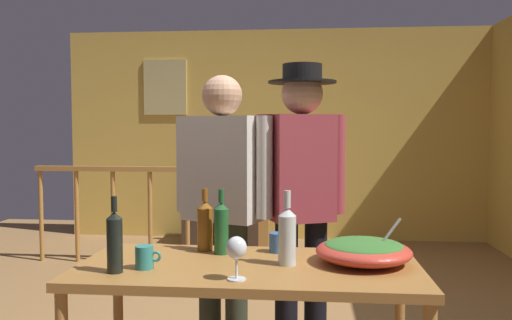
{
  "coord_description": "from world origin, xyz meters",
  "views": [
    {
      "loc": [
        0.38,
        -3.36,
        1.38
      ],
      "look_at": [
        0.13,
        -0.74,
        1.22
      ],
      "focal_mm": 36.9,
      "sensor_mm": 36.0,
      "label": 1
    }
  ],
  "objects_px": {
    "stair_railing": "(187,204)",
    "person_standing_right": "(302,188)",
    "flat_screen_tv": "(222,182)",
    "wine_bottle_dark": "(115,241)",
    "wine_bottle_green": "(221,227)",
    "mug_blue": "(278,243)",
    "salad_bowl": "(364,250)",
    "mug_teal": "(145,257)",
    "wine_bottle_amber": "(205,225)",
    "person_standing_left": "(223,193)",
    "serving_table": "(249,281)",
    "wine_glass": "(236,250)",
    "wine_bottle_clear": "(287,235)",
    "framed_picture": "(165,87)",
    "tv_console": "(222,223)"
  },
  "relations": [
    {
      "from": "stair_railing",
      "to": "person_standing_right",
      "type": "bearing_deg",
      "value": -61.69
    },
    {
      "from": "flat_screen_tv",
      "to": "wine_bottle_dark",
      "type": "bearing_deg",
      "value": -87.19
    },
    {
      "from": "wine_bottle_green",
      "to": "mug_blue",
      "type": "relative_size",
      "value": 2.71
    },
    {
      "from": "salad_bowl",
      "to": "mug_teal",
      "type": "height_order",
      "value": "salad_bowl"
    },
    {
      "from": "wine_bottle_dark",
      "to": "wine_bottle_amber",
      "type": "bearing_deg",
      "value": 54.89
    },
    {
      "from": "salad_bowl",
      "to": "person_standing_left",
      "type": "xyz_separation_m",
      "value": [
        -0.74,
        0.63,
        0.17
      ]
    },
    {
      "from": "wine_bottle_dark",
      "to": "wine_bottle_amber",
      "type": "height_order",
      "value": "wine_bottle_dark"
    },
    {
      "from": "mug_teal",
      "to": "person_standing_left",
      "type": "distance_m",
      "value": 0.86
    },
    {
      "from": "wine_bottle_dark",
      "to": "person_standing_right",
      "type": "height_order",
      "value": "person_standing_right"
    },
    {
      "from": "serving_table",
      "to": "flat_screen_tv",
      "type": "bearing_deg",
      "value": 100.91
    },
    {
      "from": "stair_railing",
      "to": "person_standing_left",
      "type": "height_order",
      "value": "person_standing_left"
    },
    {
      "from": "stair_railing",
      "to": "wine_bottle_amber",
      "type": "height_order",
      "value": "wine_bottle_amber"
    },
    {
      "from": "wine_bottle_green",
      "to": "mug_blue",
      "type": "xyz_separation_m",
      "value": [
        0.27,
        0.06,
        -0.08
      ]
    },
    {
      "from": "wine_bottle_green",
      "to": "person_standing_left",
      "type": "xyz_separation_m",
      "value": [
        -0.08,
        0.52,
        0.1
      ]
    },
    {
      "from": "serving_table",
      "to": "wine_glass",
      "type": "relative_size",
      "value": 8.64
    },
    {
      "from": "serving_table",
      "to": "wine_bottle_clear",
      "type": "bearing_deg",
      "value": 3.61
    },
    {
      "from": "framed_picture",
      "to": "wine_bottle_dark",
      "type": "distance_m",
      "value": 4.54
    },
    {
      "from": "wine_bottle_amber",
      "to": "person_standing_right",
      "type": "relative_size",
      "value": 0.18
    },
    {
      "from": "wine_bottle_amber",
      "to": "framed_picture",
      "type": "bearing_deg",
      "value": 107.8
    },
    {
      "from": "framed_picture",
      "to": "mug_blue",
      "type": "bearing_deg",
      "value": -67.6
    },
    {
      "from": "salad_bowl",
      "to": "wine_bottle_green",
      "type": "relative_size",
      "value": 1.37
    },
    {
      "from": "stair_railing",
      "to": "mug_teal",
      "type": "xyz_separation_m",
      "value": [
        0.5,
        -2.96,
        0.21
      ]
    },
    {
      "from": "wine_glass",
      "to": "flat_screen_tv",
      "type": "bearing_deg",
      "value": 99.99
    },
    {
      "from": "tv_console",
      "to": "wine_bottle_green",
      "type": "bearing_deg",
      "value": -80.93
    },
    {
      "from": "framed_picture",
      "to": "wine_bottle_green",
      "type": "relative_size",
      "value": 2.19
    },
    {
      "from": "wine_glass",
      "to": "wine_bottle_clear",
      "type": "bearing_deg",
      "value": 52.26
    },
    {
      "from": "stair_railing",
      "to": "wine_bottle_green",
      "type": "relative_size",
      "value": 7.71
    },
    {
      "from": "tv_console",
      "to": "salad_bowl",
      "type": "distance_m",
      "value": 4.03
    },
    {
      "from": "wine_bottle_amber",
      "to": "mug_teal",
      "type": "height_order",
      "value": "wine_bottle_amber"
    },
    {
      "from": "tv_console",
      "to": "salad_bowl",
      "type": "xyz_separation_m",
      "value": [
        1.25,
        -3.79,
        0.59
      ]
    },
    {
      "from": "serving_table",
      "to": "wine_bottle_green",
      "type": "distance_m",
      "value": 0.31
    },
    {
      "from": "stair_railing",
      "to": "wine_bottle_dark",
      "type": "bearing_deg",
      "value": -82.66
    },
    {
      "from": "wine_glass",
      "to": "stair_railing",
      "type": "bearing_deg",
      "value": 106.41
    },
    {
      "from": "flat_screen_tv",
      "to": "wine_bottle_dark",
      "type": "height_order",
      "value": "wine_bottle_dark"
    },
    {
      "from": "tv_console",
      "to": "wine_bottle_dark",
      "type": "xyz_separation_m",
      "value": [
        0.2,
        -4.04,
        0.67
      ]
    },
    {
      "from": "tv_console",
      "to": "wine_bottle_dark",
      "type": "relative_size",
      "value": 2.8
    },
    {
      "from": "wine_bottle_dark",
      "to": "mug_blue",
      "type": "relative_size",
      "value": 2.8
    },
    {
      "from": "serving_table",
      "to": "mug_teal",
      "type": "distance_m",
      "value": 0.47
    },
    {
      "from": "framed_picture",
      "to": "flat_screen_tv",
      "type": "bearing_deg",
      "value": -22.97
    },
    {
      "from": "wine_bottle_clear",
      "to": "mug_teal",
      "type": "xyz_separation_m",
      "value": [
        -0.61,
        -0.12,
        -0.08
      ]
    },
    {
      "from": "person_standing_right",
      "to": "serving_table",
      "type": "bearing_deg",
      "value": 50.27
    },
    {
      "from": "serving_table",
      "to": "mug_teal",
      "type": "xyz_separation_m",
      "value": [
        -0.44,
        -0.11,
        0.13
      ]
    },
    {
      "from": "mug_teal",
      "to": "tv_console",
      "type": "bearing_deg",
      "value": 94.36
    },
    {
      "from": "framed_picture",
      "to": "wine_bottle_clear",
      "type": "relative_size",
      "value": 2.06
    },
    {
      "from": "stair_railing",
      "to": "salad_bowl",
      "type": "bearing_deg",
      "value": -62.61
    },
    {
      "from": "salad_bowl",
      "to": "person_standing_right",
      "type": "xyz_separation_m",
      "value": [
        -0.28,
        0.63,
        0.2
      ]
    },
    {
      "from": "salad_bowl",
      "to": "wine_bottle_dark",
      "type": "xyz_separation_m",
      "value": [
        -1.05,
        -0.25,
        0.07
      ]
    },
    {
      "from": "mug_blue",
      "to": "wine_bottle_green",
      "type": "bearing_deg",
      "value": -167.9
    },
    {
      "from": "wine_glass",
      "to": "wine_bottle_green",
      "type": "relative_size",
      "value": 0.56
    },
    {
      "from": "serving_table",
      "to": "mug_blue",
      "type": "xyz_separation_m",
      "value": [
        0.12,
        0.24,
        0.12
      ]
    }
  ]
}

